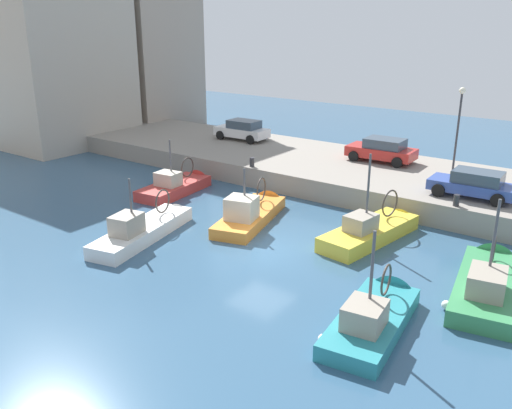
# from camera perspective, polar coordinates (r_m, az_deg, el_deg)

# --- Properties ---
(water_surface) EXTENTS (80.00, 80.00, 0.00)m
(water_surface) POSITION_cam_1_polar(r_m,az_deg,el_deg) (23.60, 0.54, -4.77)
(water_surface) COLOR #335675
(water_surface) RESTS_ON ground
(quay_wall) EXTENTS (9.00, 56.00, 1.20)m
(quay_wall) POSITION_cam_1_polar(r_m,az_deg,el_deg) (32.88, 12.40, 2.83)
(quay_wall) COLOR gray
(quay_wall) RESTS_ON ground
(fishing_boat_teal) EXTENTS (6.00, 2.52, 4.44)m
(fishing_boat_teal) POSITION_cam_1_polar(r_m,az_deg,el_deg) (18.60, 12.48, -11.88)
(fishing_boat_teal) COLOR teal
(fishing_boat_teal) RESTS_ON ground
(fishing_boat_red) EXTENTS (5.73, 2.39, 4.03)m
(fishing_boat_red) POSITION_cam_1_polar(r_m,az_deg,el_deg) (31.73, -8.17, 1.57)
(fishing_boat_red) COLOR #BC3833
(fishing_boat_red) RESTS_ON ground
(fishing_boat_white) EXTENTS (7.08, 2.98, 3.75)m
(fishing_boat_white) POSITION_cam_1_polar(r_m,az_deg,el_deg) (25.50, -11.44, -3.01)
(fishing_boat_white) COLOR white
(fishing_boat_white) RESTS_ON ground
(fishing_boat_yellow) EXTENTS (6.64, 2.69, 4.89)m
(fishing_boat_yellow) POSITION_cam_1_polar(r_m,az_deg,el_deg) (25.34, 12.32, -3.25)
(fishing_boat_yellow) COLOR gold
(fishing_boat_yellow) RESTS_ON ground
(fishing_boat_green) EXTENTS (6.95, 3.06, 4.80)m
(fishing_boat_green) POSITION_cam_1_polar(r_m,az_deg,el_deg) (21.93, 23.26, -8.06)
(fishing_boat_green) COLOR #388951
(fishing_boat_green) RESTS_ON ground
(fishing_boat_orange) EXTENTS (6.70, 3.41, 3.75)m
(fishing_boat_orange) POSITION_cam_1_polar(r_m,az_deg,el_deg) (26.98, -0.36, -1.29)
(fishing_boat_orange) COLOR orange
(fishing_boat_orange) RESTS_ON ground
(parked_car_blue) EXTENTS (1.97, 4.09, 1.35)m
(parked_car_blue) POSITION_cam_1_polar(r_m,az_deg,el_deg) (28.43, 22.06, 2.04)
(parked_car_blue) COLOR #334C9E
(parked_car_blue) RESTS_ON quay_wall
(parked_car_white) EXTENTS (1.97, 3.99, 1.45)m
(parked_car_white) POSITION_cam_1_polar(r_m,az_deg,el_deg) (39.32, -1.45, 7.90)
(parked_car_white) COLOR silver
(parked_car_white) RESTS_ON quay_wall
(parked_car_red) EXTENTS (2.16, 4.15, 1.45)m
(parked_car_red) POSITION_cam_1_polar(r_m,az_deg,el_deg) (34.08, 13.20, 5.67)
(parked_car_red) COLOR red
(parked_car_red) RESTS_ON quay_wall
(mooring_bollard_mid) EXTENTS (0.28, 0.28, 0.55)m
(mooring_bollard_mid) POSITION_cam_1_polar(r_m,az_deg,el_deg) (26.96, 20.44, 0.43)
(mooring_bollard_mid) COLOR #2D2D33
(mooring_bollard_mid) RESTS_ON quay_wall
(mooring_bollard_north) EXTENTS (0.28, 0.28, 0.55)m
(mooring_bollard_north) POSITION_cam_1_polar(r_m,az_deg,el_deg) (32.10, -0.43, 4.51)
(mooring_bollard_north) COLOR #2D2D33
(mooring_bollard_north) RESTS_ON quay_wall
(quay_streetlamp) EXTENTS (0.36, 0.36, 4.83)m
(quay_streetlamp) POSITION_cam_1_polar(r_m,az_deg,el_deg) (32.09, 20.71, 8.73)
(quay_streetlamp) COLOR #38383D
(quay_streetlamp) RESTS_ON quay_wall
(waterfront_building_west) EXTENTS (7.72, 8.41, 17.49)m
(waterfront_building_west) POSITION_cam_1_polar(r_m,az_deg,el_deg) (51.44, -11.96, 17.80)
(waterfront_building_west) COLOR #A39384
(waterfront_building_west) RESTS_ON ground
(waterfront_building_central) EXTENTS (9.71, 8.92, 13.95)m
(waterfront_building_central) POSITION_cam_1_polar(r_m,az_deg,el_deg) (45.95, -20.61, 14.72)
(waterfront_building_central) COLOR #B2A899
(waterfront_building_central) RESTS_ON ground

